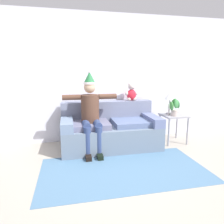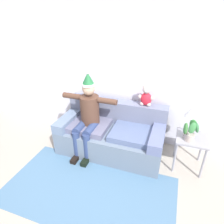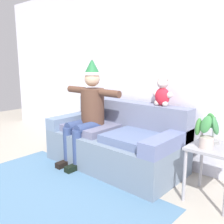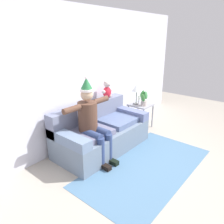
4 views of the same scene
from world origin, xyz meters
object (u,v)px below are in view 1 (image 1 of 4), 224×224
teddy_bear (132,93)px  potted_plant (175,107)px  couch (110,130)px  candle_tall (169,108)px  side_table (174,120)px  person_seated (91,111)px  table_lamp (170,96)px

teddy_bear → potted_plant: bearing=-29.3°
couch → candle_tall: 1.31m
side_table → potted_plant: (-0.05, -0.11, 0.29)m
couch → person_seated: 0.61m
teddy_bear → table_lamp: 0.82m
person_seated → table_lamp: 1.74m
person_seated → potted_plant: bearing=0.7°
person_seated → side_table: 1.80m
teddy_bear → candle_tall: 0.84m
teddy_bear → candle_tall: bearing=-26.8°
couch → person_seated: size_ratio=1.25×
couch → side_table: (1.38, -0.04, 0.15)m
side_table → couch: bearing=178.2°
table_lamp → potted_plant: 0.29m
table_lamp → candle_tall: size_ratio=2.02×
person_seated → table_lamp: (1.72, 0.23, 0.20)m
couch → table_lamp: 1.46m
teddy_bear → side_table: teddy_bear is taller
table_lamp → couch: bearing=-177.6°
couch → person_seated: bearing=-157.0°
candle_tall → teddy_bear: bearing=153.2°
teddy_bear → candle_tall: size_ratio=1.56×
side_table → table_lamp: (-0.06, 0.10, 0.48)m
teddy_bear → person_seated: bearing=-153.7°
couch → person_seated: (-0.40, -0.17, 0.43)m
side_table → table_lamp: table_lamp is taller
teddy_bear → table_lamp: size_ratio=0.77×
table_lamp → potted_plant: (0.01, -0.21, -0.20)m
side_table → potted_plant: potted_plant is taller
couch → table_lamp: table_lamp is taller
table_lamp → candle_tall: table_lamp is taller
potted_plant → candle_tall: bearing=134.1°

